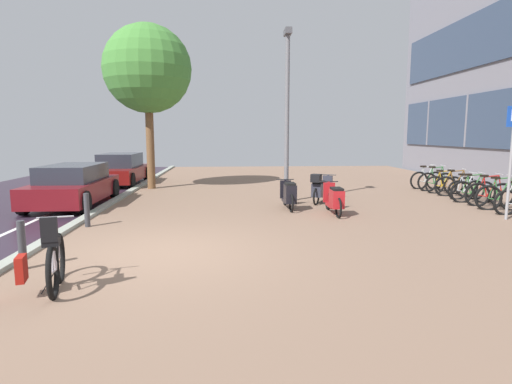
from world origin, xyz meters
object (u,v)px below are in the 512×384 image
Objects in this scene: parked_car_near at (73,185)px; scooter_far at (289,195)px; parked_car_far at (120,169)px; street_tree at (148,70)px; bicycle_rack_08 at (427,180)px; bicycle_foreground at (53,262)px; bicycle_rack_03 at (473,192)px; bicycle_rack_06 at (444,185)px; parking_sign at (512,151)px; bollard_far at (87,210)px; bicycle_rack_02 at (489,194)px; bicycle_rack_07 at (436,182)px; scooter_mid at (321,189)px; scooter_near at (334,199)px; bicycle_rack_04 at (466,189)px; lamp_post at (287,107)px; bicycle_rack_05 at (456,186)px; bollard_near at (22,245)px; bicycle_rack_01 at (501,198)px.

scooter_far is at bearing -10.42° from parked_car_near.
street_tree is (1.64, -1.73, 3.94)m from parked_car_far.
street_tree is at bearing 175.29° from bicycle_rack_08.
bicycle_foreground is 0.97× the size of bicycle_rack_03.
parked_car_near is 5.68m from street_tree.
bicycle_rack_03 is 1.10× the size of bicycle_rack_06.
parking_sign is 10.29m from bollard_far.
bicycle_rack_07 reaches higher than bicycle_rack_02.
scooter_near is at bearing -91.89° from scooter_mid.
parking_sign is (-0.79, -4.50, 1.38)m from bicycle_rack_06.
scooter_near is at bearing -155.75° from bicycle_rack_04.
bicycle_rack_04 is at bearing -17.93° from street_tree.
lamp_post reaches higher than parked_car_near.
lamp_post reaches higher than scooter_near.
bicycle_rack_02 is at bearing -92.29° from bicycle_rack_05.
scooter_mid is 6.83m from bollard_far.
parked_car_far is (-12.27, 5.87, 0.27)m from bicycle_rack_03.
lamp_post is (-5.79, 0.60, 2.60)m from bicycle_rack_03.
bollard_near is (-10.21, -3.15, -1.32)m from parking_sign.
bicycle_rack_03 is 6.38m from lamp_post.
scooter_near is at bearing 43.94° from bicycle_foreground.
scooter_mid is at bearing 52.81° from bicycle_foreground.
bollard_near is (-4.97, -4.95, -0.02)m from scooter_far.
parked_car_near is at bearing 178.02° from bicycle_rack_03.
bicycle_rack_05 is 5.03m from scooter_mid.
bicycle_rack_02 is 12.49m from street_tree.
street_tree is at bearing 165.28° from bicycle_rack_05.
bicycle_rack_04 is at bearing 35.50° from bicycle_foreground.
parked_car_near reaches higher than scooter_mid.
bollard_far is at bearing -157.21° from bicycle_rack_06.
bicycle_rack_01 is 1.10× the size of bicycle_rack_06.
lamp_post is (6.48, 0.18, 2.35)m from parked_car_near.
bicycle_rack_01 is at bearing -91.83° from bicycle_rack_06.
parked_car_near is 0.75× the size of lamp_post.
scooter_mid is (-4.87, -2.92, 0.09)m from bicycle_rack_08.
bicycle_rack_01 is 1.96m from parking_sign.
scooter_mid is (-4.90, -2.26, 0.08)m from bicycle_rack_07.
scooter_mid is at bearing 175.84° from bicycle_rack_03.
parked_car_near is (-12.43, -2.19, 0.24)m from bicycle_rack_07.
bollard_far is (-6.13, -3.01, -0.04)m from scooter_mid.
lamp_post is 6.72× the size of bollard_far.
bicycle_foreground is 10.30m from parking_sign.
street_tree is at bearing -46.48° from parked_car_far.
bollard_near is (-10.88, -5.70, 0.05)m from bicycle_rack_03.
bicycle_rack_02 reaches higher than bicycle_rack_05.
bicycle_rack_02 is 5.01m from scooter_near.
street_tree is at bearing 135.44° from scooter_near.
bicycle_rack_03 is (-0.11, 0.65, -0.01)m from bicycle_rack_02.
bicycle_rack_06 reaches higher than bollard_near.
scooter_near reaches higher than bollard_near.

